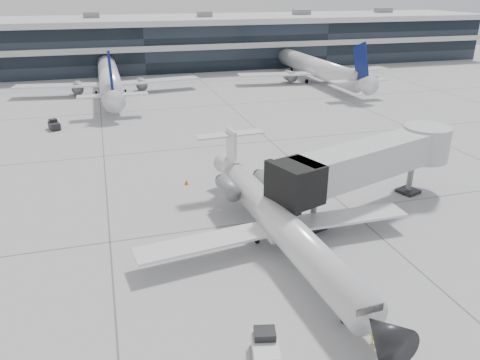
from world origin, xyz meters
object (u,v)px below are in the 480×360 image
object	(u,v)px
regional_jet	(279,221)
baggage_tug	(265,348)
ramp_worker	(375,330)
jet_bridge	(376,159)

from	to	relation	value
regional_jet	baggage_tug	world-z (taller)	regional_jet
ramp_worker	baggage_tug	size ratio (longest dim) A/B	0.66
jet_bridge	ramp_worker	distance (m)	17.68
jet_bridge	ramp_worker	world-z (taller)	jet_bridge
regional_jet	ramp_worker	xyz separation A→B (m)	(1.39, -10.94, -1.25)
jet_bridge	baggage_tug	world-z (taller)	jet_bridge
regional_jet	baggage_tug	bearing A→B (deg)	-117.65
ramp_worker	baggage_tug	xyz separation A→B (m)	(-6.03, 0.56, -0.18)
regional_jet	ramp_worker	size ratio (longest dim) A/B	16.01
jet_bridge	baggage_tug	size ratio (longest dim) A/B	7.48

